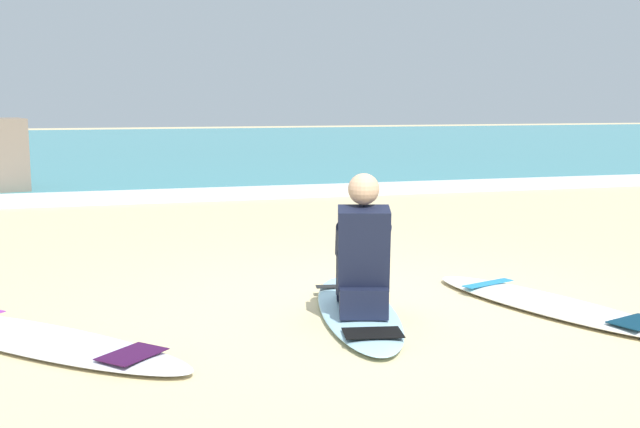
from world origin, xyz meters
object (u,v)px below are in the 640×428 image
object	(u,v)px
surfboard_main	(357,311)
surfer_seated	(363,259)
surfboard_spare_near	(40,340)
surfboard_spare_far	(551,305)

from	to	relation	value
surfboard_main	surfer_seated	world-z (taller)	surfer_seated
surfer_seated	surfboard_spare_near	distance (m)	2.12
surfboard_main	surfboard_spare_far	bearing A→B (deg)	-9.66
surfer_seated	surfboard_spare_near	world-z (taller)	surfer_seated
surfboard_main	surfboard_spare_far	size ratio (longest dim) A/B	0.94
surfboard_main	surfboard_spare_near	world-z (taller)	same
surfer_seated	surfboard_spare_far	world-z (taller)	surfer_seated
surfer_seated	surfboard_spare_far	distance (m)	1.47
surfer_seated	surfboard_spare_far	bearing A→B (deg)	-3.69
surfboard_main	surfer_seated	distance (m)	0.43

